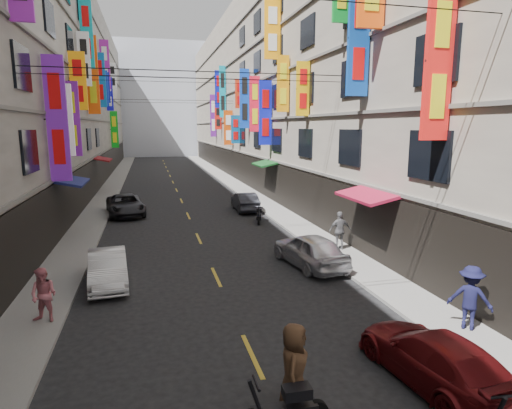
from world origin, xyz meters
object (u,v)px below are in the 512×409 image
scooter_near_right (476,407)px  scooter_far_right (259,215)px  car_left_mid (108,268)px  pedestrian_crossing (294,367)px  car_right_near (434,358)px  car_right_mid (310,250)px  pedestrian_rfar (340,230)px  car_right_far (245,202)px  pedestrian_lfar (44,295)px  pedestrian_rnear (470,297)px  car_left_far (125,205)px  scooter_crossing (286,408)px

scooter_near_right → scooter_far_right: size_ratio=1.02×
scooter_near_right → car_left_mid: bearing=-45.6°
scooter_near_right → pedestrian_crossing: 3.55m
car_right_near → car_right_mid: bearing=-97.7°
pedestrian_rfar → scooter_near_right: bearing=78.9°
car_left_mid → scooter_far_right: bearing=42.1°
scooter_near_right → car_right_mid: bearing=-85.8°
car_left_mid → car_right_far: size_ratio=0.97×
pedestrian_lfar → pedestrian_rnear: bearing=5.9°
scooter_far_right → pedestrian_rfar: size_ratio=0.98×
scooter_far_right → car_left_far: bearing=-12.0°
car_right_mid → scooter_far_right: bearing=-99.5°
car_left_mid → car_right_far: bearing=52.2°
scooter_crossing → car_right_far: (4.00, 21.56, 0.20)m
scooter_crossing → car_left_far: size_ratio=0.37×
car_left_mid → pedestrian_lfar: (-1.50, -3.04, 0.31)m
car_right_far → pedestrian_rnear: bearing=97.7°
car_left_mid → pedestrian_rfar: (10.12, 1.84, 0.40)m
car_right_far → pedestrian_rfar: size_ratio=2.17×
car_right_far → pedestrian_lfar: (-9.50, -15.67, 0.29)m
car_right_near → pedestrian_crossing: 3.42m
car_left_far → pedestrian_rnear: size_ratio=2.65×
scooter_crossing → pedestrian_rfar: pedestrian_rfar is taller
scooter_near_right → car_right_mid: 9.98m
car_left_mid → pedestrian_crossing: size_ratio=2.03×
scooter_near_right → pedestrian_rfar: 11.94m
car_left_far → pedestrian_crossing: bearing=-86.5°
pedestrian_lfar → pedestrian_crossing: bearing=-20.7°
scooter_near_right → pedestrian_crossing: (-3.23, 1.38, 0.49)m
car_left_far → pedestrian_lfar: bearing=-103.2°
pedestrian_lfar → pedestrian_crossing: 7.93m
pedestrian_lfar → pedestrian_crossing: (5.84, -5.37, 0.00)m
scooter_crossing → pedestrian_crossing: 0.79m
pedestrian_lfar → scooter_near_right: bearing=-14.8°
pedestrian_crossing → pedestrian_rnear: bearing=-45.8°
car_right_far → pedestrian_crossing: 21.36m
car_right_near → pedestrian_rnear: (2.52, 1.89, 0.43)m
car_right_far → pedestrian_rfar: pedestrian_rfar is taller
car_left_mid → car_right_near: size_ratio=0.90×
car_left_far → pedestrian_rfar: pedestrian_rfar is taller
car_left_mid → pedestrian_crossing: 9.48m
scooter_far_right → car_left_far: 9.15m
scooter_crossing → pedestrian_rnear: size_ratio=0.98×
car_left_mid → car_right_far: car_right_far is taller
car_right_near → car_right_mid: car_right_mid is taller
car_right_far → car_left_mid: bearing=58.6°
scooter_far_right → pedestrian_lfar: 15.19m
scooter_near_right → car_left_mid: (-7.57, 9.80, 0.18)m
scooter_near_right → scooter_crossing: size_ratio=1.00×
car_left_far → car_right_near: (7.74, -21.43, -0.07)m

